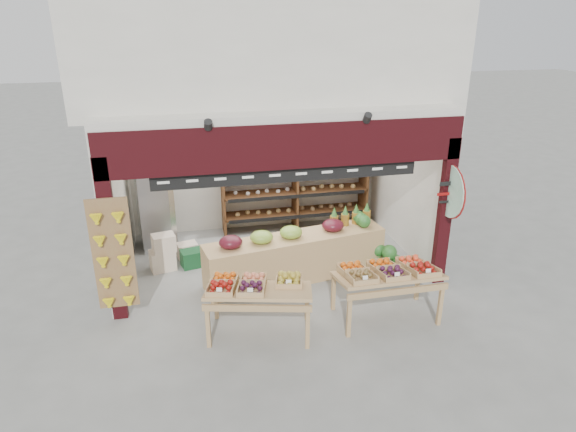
# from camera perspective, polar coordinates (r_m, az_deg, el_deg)

# --- Properties ---
(ground) EXTENTS (60.00, 60.00, 0.00)m
(ground) POSITION_cam_1_polar(r_m,az_deg,el_deg) (9.78, -1.25, -5.95)
(ground) COLOR slate
(ground) RESTS_ON ground
(shop_structure) EXTENTS (6.36, 5.12, 5.40)m
(shop_structure) POSITION_cam_1_polar(r_m,az_deg,el_deg) (10.26, -3.28, 18.26)
(shop_structure) COLOR silver
(shop_structure) RESTS_ON ground
(banana_board) EXTENTS (0.60, 0.15, 1.80)m
(banana_board) POSITION_cam_1_polar(r_m,az_deg,el_deg) (8.16, -18.85, -4.38)
(banana_board) COLOR olive
(banana_board) RESTS_ON ground
(gift_sign) EXTENTS (0.04, 0.93, 0.92)m
(gift_sign) POSITION_cam_1_polar(r_m,az_deg,el_deg) (9.01, 17.59, 2.63)
(gift_sign) COLOR silver
(gift_sign) RESTS_ON ground
(back_shelving) EXTENTS (3.24, 0.53, 1.98)m
(back_shelving) POSITION_cam_1_polar(r_m,az_deg,el_deg) (11.21, 0.82, 4.66)
(back_shelving) COLOR brown
(back_shelving) RESTS_ON ground
(refrigerator) EXTENTS (0.78, 0.78, 1.73)m
(refrigerator) POSITION_cam_1_polar(r_m,az_deg,el_deg) (10.73, -14.52, 0.99)
(refrigerator) COLOR silver
(refrigerator) RESTS_ON ground
(cardboard_stack) EXTENTS (1.06, 0.82, 0.71)m
(cardboard_stack) POSITION_cam_1_polar(r_m,az_deg,el_deg) (10.02, -12.42, -4.12)
(cardboard_stack) COLOR silver
(cardboard_stack) RESTS_ON ground
(mid_counter) EXTENTS (3.38, 1.21, 1.05)m
(mid_counter) POSITION_cam_1_polar(r_m,az_deg,el_deg) (9.27, 0.80, -4.42)
(mid_counter) COLOR tan
(mid_counter) RESTS_ON ground
(display_table_left) EXTENTS (1.71, 1.20, 1.00)m
(display_table_left) POSITION_cam_1_polar(r_m,az_deg,el_deg) (7.66, -4.02, -7.90)
(display_table_left) COLOR tan
(display_table_left) RESTS_ON ground
(display_table_right) EXTENTS (1.60, 0.89, 1.02)m
(display_table_right) POSITION_cam_1_polar(r_m,az_deg,el_deg) (8.12, 11.00, -6.18)
(display_table_right) COLOR tan
(display_table_right) RESTS_ON ground
(watermelon_pile) EXTENTS (0.75, 0.72, 0.55)m
(watermelon_pile) POSITION_cam_1_polar(r_m,az_deg,el_deg) (9.77, 10.98, -5.08)
(watermelon_pile) COLOR #1E4F1A
(watermelon_pile) RESTS_ON ground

